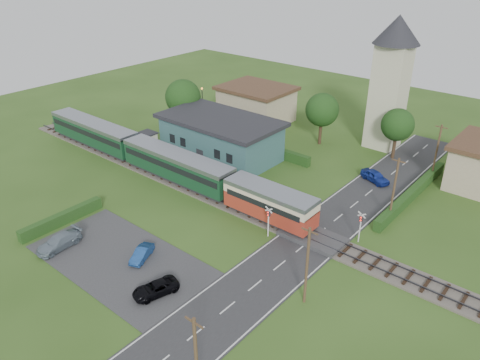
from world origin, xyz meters
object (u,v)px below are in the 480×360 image
Objects in this scene: crossing_signal_near at (268,217)px; crossing_signal_far at (361,223)px; car_park_dark at (156,288)px; church_tower at (392,73)px; equipment_hut at (147,142)px; pedestrian_near at (235,177)px; house_west at (256,103)px; pedestrian_far at (160,153)px; station_building at (221,137)px; car_park_silver at (59,242)px; train at (159,158)px; car_park_blue at (142,254)px; car_on_road at (375,176)px.

crossing_signal_near and crossing_signal_far have the same top height.
church_tower is at bearing 105.57° from car_park_dark.
pedestrian_near is (15.32, 0.09, -0.37)m from equipment_hut.
house_west is 20.62m from pedestrian_far.
equipment_hut is at bearing -98.62° from house_west.
station_building is at bearing 137.40° from car_park_dark.
station_building is 3.66× the size of car_park_silver.
house_west is 42.75m from car_park_dark.
pedestrian_far is at bearing -89.05° from house_west.
station_building is 1.48× the size of house_west.
car_park_dark is (-0.54, -41.00, -9.62)m from church_tower.
station_building reaches higher than equipment_hut.
car_park_silver is at bearing 89.38° from pedestrian_near.
crossing_signal_near is at bearing -105.83° from pedestrian_far.
train reaches higher than crossing_signal_near.
equipment_hut is 28.93m from car_park_dark.
house_west is at bearing 81.38° from equipment_hut.
car_park_blue is at bearing 169.08° from car_park_dark.
crossing_signal_near is (1.40, -28.41, -8.08)m from church_tower.
train reaches higher than pedestrian_near.
car_park_silver is (2.65, -25.49, -1.98)m from station_building.
church_tower is at bearing 48.59° from station_building.
train is at bearing -174.66° from crossing_signal_far.
crossing_signal_near is at bearing -12.94° from equipment_hut.
car_on_road is 1.24× the size of car_park_blue.
train reaches higher than car_park_dark.
car_park_blue is at bearing -67.34° from house_west.
church_tower is at bearing 44.75° from equipment_hut.
crossing_signal_far is at bearing -92.97° from pedestrian_far.
pedestrian_near is (4.67, 19.79, 0.66)m from car_park_silver.
crossing_signal_far is at bearing -69.98° from church_tower.
church_tower is at bearing -96.05° from pedestrian_near.
car_on_road is at bearing 97.34° from car_park_dark.
car_park_silver is 20.31m from pedestrian_far.
crossing_signal_near is at bearing 42.48° from car_park_silver.
crossing_signal_far is 16.32m from pedestrian_near.
train is (6.01, -3.20, 0.43)m from equipment_hut.
station_building is at bearing -131.41° from church_tower.
pedestrian_far is at bearing 153.95° from car_park_dark.
equipment_hut is 0.24× the size of house_west.
car_on_road is at bearing -68.82° from church_tower.
car_park_silver is (-13.75, -14.09, -1.43)m from crossing_signal_near.
church_tower is 4.65× the size of car_park_dark.
car_park_blue is 0.71× the size of car_park_silver.
church_tower is 29.57m from crossing_signal_near.
pedestrian_near is at bearing 19.47° from train.
train is 22.32m from car_park_dark.
house_west is at bearing -45.35° from pedestrian_near.
house_west is 2.47× the size of car_park_silver.
church_tower is at bearing 8.53° from house_west.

